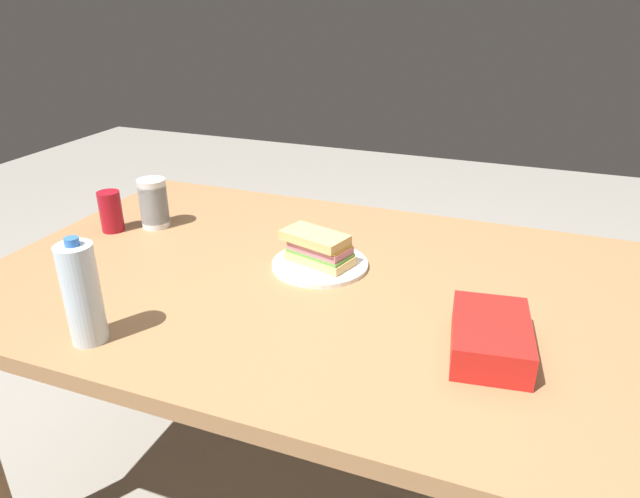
% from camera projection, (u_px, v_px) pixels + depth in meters
% --- Properties ---
extents(dining_table, '(1.73, 1.08, 0.78)m').
position_uv_depth(dining_table, '(326.00, 308.00, 1.46)').
color(dining_table, '#9E7047').
rests_on(dining_table, ground_plane).
extents(paper_plate, '(0.25, 0.25, 0.01)m').
position_uv_depth(paper_plate, '(320.00, 264.00, 1.49)').
color(paper_plate, white).
rests_on(paper_plate, dining_table).
extents(sandwich, '(0.20, 0.14, 0.08)m').
position_uv_depth(sandwich, '(318.00, 248.00, 1.47)').
color(sandwich, '#DBB26B').
rests_on(sandwich, paper_plate).
extents(soda_can_red, '(0.07, 0.07, 0.12)m').
position_uv_depth(soda_can_red, '(111.00, 211.00, 1.69)').
color(soda_can_red, maroon).
rests_on(soda_can_red, dining_table).
extents(chip_bag, '(0.18, 0.25, 0.07)m').
position_uv_depth(chip_bag, '(490.00, 337.00, 1.13)').
color(chip_bag, red).
rests_on(chip_bag, dining_table).
extents(water_bottle_tall, '(0.07, 0.07, 0.23)m').
position_uv_depth(water_bottle_tall, '(82.00, 294.00, 1.14)').
color(water_bottle_tall, silver).
rests_on(water_bottle_tall, dining_table).
extents(plastic_cup_stack, '(0.08, 0.08, 0.15)m').
position_uv_depth(plastic_cup_stack, '(154.00, 203.00, 1.72)').
color(plastic_cup_stack, silver).
rests_on(plastic_cup_stack, dining_table).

